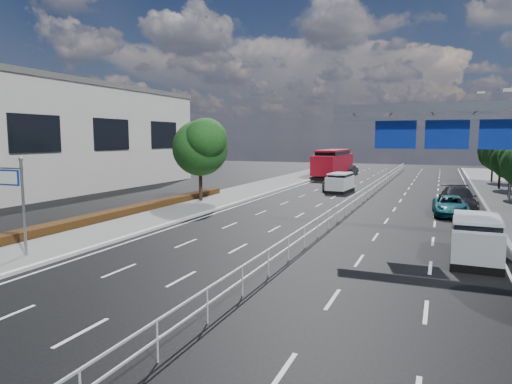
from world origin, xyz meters
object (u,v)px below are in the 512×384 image
(silver_minivan, at_px, (476,239))
(parked_car_teal, at_px, (451,206))
(toilet_sign, at_px, (15,190))
(white_minivan, at_px, (340,183))
(near_car_silver, at_px, (335,181))
(near_car_dark, at_px, (350,170))
(overhead_gantry, at_px, (464,128))
(parked_car_dark, at_px, (458,199))
(red_bus, at_px, (333,163))

(silver_minivan, height_order, parked_car_teal, silver_minivan)
(toilet_sign, distance_m, white_minivan, 30.28)
(near_car_silver, bearing_deg, toilet_sign, 74.51)
(toilet_sign, bearing_deg, silver_minivan, 20.83)
(near_car_dark, height_order, silver_minivan, silver_minivan)
(toilet_sign, xyz_separation_m, parked_car_teal, (17.45, 18.78, -2.30))
(near_car_dark, xyz_separation_m, parked_car_teal, (12.63, -31.97, -0.02))
(silver_minivan, bearing_deg, overhead_gantry, 102.16)
(white_minivan, relative_size, near_car_silver, 0.90)
(silver_minivan, bearing_deg, parked_car_teal, 95.62)
(parked_car_dark, bearing_deg, parked_car_teal, -105.09)
(red_bus, bearing_deg, near_car_silver, -75.67)
(parked_car_teal, bearing_deg, parked_car_dark, 75.87)
(near_car_silver, height_order, parked_car_dark, parked_car_dark)
(parked_car_teal, bearing_deg, toilet_sign, -135.92)
(near_car_silver, height_order, silver_minivan, silver_minivan)
(parked_car_dark, bearing_deg, overhead_gantry, -95.30)
(white_minivan, relative_size, red_bus, 0.35)
(near_car_silver, height_order, parked_car_teal, near_car_silver)
(silver_minivan, relative_size, parked_car_dark, 0.80)
(red_bus, xyz_separation_m, near_car_silver, (3.45, -14.63, -1.08))
(toilet_sign, bearing_deg, white_minivan, 74.90)
(near_car_dark, bearing_deg, parked_car_teal, 115.31)
(near_car_dark, bearing_deg, toilet_sign, 88.33)
(red_bus, relative_size, parked_car_teal, 2.62)
(red_bus, bearing_deg, parked_car_teal, -61.51)
(silver_minivan, bearing_deg, toilet_sign, -157.48)
(near_car_dark, distance_m, parked_car_dark, 32.23)
(white_minivan, xyz_separation_m, parked_car_dark, (10.09, -7.85, -0.08))
(white_minivan, distance_m, silver_minivan, 24.53)
(silver_minivan, distance_m, parked_car_dark, 14.38)
(red_bus, height_order, near_car_dark, red_bus)
(toilet_sign, relative_size, red_bus, 0.36)
(toilet_sign, height_order, near_car_dark, toilet_sign)
(white_minivan, xyz_separation_m, parked_car_teal, (9.59, -10.39, -0.25))
(white_minivan, height_order, silver_minivan, silver_minivan)
(toilet_sign, bearing_deg, near_car_dark, 84.57)
(overhead_gantry, bearing_deg, toilet_sign, -150.40)
(red_bus, distance_m, silver_minivan, 41.54)
(near_car_silver, xyz_separation_m, parked_car_dark, (11.05, -9.80, 0.01))
(silver_minivan, bearing_deg, parked_car_dark, 92.94)
(parked_car_teal, relative_size, parked_car_dark, 0.82)
(near_car_silver, xyz_separation_m, silver_minivan, (11.36, -24.17, 0.10))
(near_car_silver, distance_m, parked_car_dark, 14.77)
(near_car_silver, distance_m, near_car_dark, 19.74)
(near_car_dark, bearing_deg, parked_car_dark, 117.79)
(overhead_gantry, distance_m, white_minivan, 22.00)
(parked_car_teal, bearing_deg, overhead_gantry, -91.45)
(silver_minivan, relative_size, parked_car_teal, 0.98)
(overhead_gantry, relative_size, near_car_dark, 2.53)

